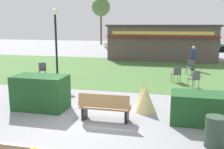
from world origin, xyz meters
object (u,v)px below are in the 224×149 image
Objects in this scene: food_kiosk at (162,41)px; person_strolling at (193,58)px; lamppost_mid at (56,35)px; cafe_chair_west at (177,73)px; parked_car_east_slot at (209,46)px; cafe_chair_east at (190,66)px; parked_car_center_slot at (164,45)px; tree_right_bg at (101,7)px; park_bench at (105,107)px; cafe_chair_north at (42,69)px; cafe_chair_center at (195,78)px; parked_car_west_slot at (122,44)px; trash_bin at (215,132)px.

food_kiosk is 5.70× the size of person_strolling.
lamppost_mid is at bearing -116.98° from food_kiosk.
cafe_chair_west is at bearing 4.78° from lamppost_mid.
food_kiosk is at bearing -122.71° from parked_car_east_slot.
person_strolling is at bearing -68.14° from food_kiosk.
food_kiosk is 10.82× the size of cafe_chair_east.
food_kiosk is 2.22× the size of parked_car_east_slot.
tree_right_bg reaches higher than parked_car_center_slot.
park_bench reaches higher than cafe_chair_north.
parked_car_east_slot reaches higher than cafe_chair_east.
parked_car_east_slot is (2.88, 19.36, 0.12)m from cafe_chair_center.
lamppost_mid is at bearing -175.22° from cafe_chair_west.
parked_car_west_slot reaches higher than cafe_chair_center.
lamppost_mid reaches higher than cafe_chair_north.
cafe_chair_west is 1.00× the size of cafe_chair_east.
tree_right_bg reaches higher than lamppost_mid.
food_kiosk is 18.28m from tree_right_bg.
food_kiosk is 8.02m from parked_car_center_slot.
park_bench is at bearing 161.49° from trash_bin.
parked_car_west_slot reaches higher than cafe_chair_north.
trash_bin is at bearing -18.51° from park_bench.
cafe_chair_east is at bearing 109.11° from person_strolling.
tree_right_bg reaches higher than person_strolling.
cafe_chair_center is (2.23, -11.40, -1.04)m from food_kiosk.
cafe_chair_north is 0.53× the size of person_strolling.
cafe_chair_north is (-0.99, 0.03, -2.02)m from lamppost_mid.
cafe_chair_east is 0.12× the size of tree_right_bg.
park_bench is at bearing -47.36° from cafe_chair_north.
lamppost_mid is at bearing -1.53° from cafe_chair_north.
food_kiosk is at bearing 63.02° from lamppost_mid.
parked_car_west_slot is (-7.80, 25.89, 0.23)m from trash_bin.
tree_right_bg reaches higher than food_kiosk.
cafe_chair_east is at bearing 90.77° from trash_bin.
lamppost_mid is 4.54× the size of cafe_chair_north.
parked_car_west_slot is at bearing 124.49° from food_kiosk.
cafe_chair_west is 19.46m from parked_car_west_slot.
cafe_chair_center is at bearing -52.24° from cafe_chair_west.
cafe_chair_east is at bearing 22.75° from lamppost_mid.
parked_car_east_slot is at bearing 57.29° from food_kiosk.
cafe_chair_east is 15.83m from parked_car_east_slot.
park_bench reaches higher than cafe_chair_east.
parked_car_center_slot is (5.26, -0.00, 0.00)m from parked_car_west_slot.
park_bench is 0.24× the size of tree_right_bg.
person_strolling reaches higher than cafe_chair_center.
tree_right_bg reaches higher than trash_bin.
parked_car_center_slot is at bearing -33.82° from tree_right_bg.
parked_car_west_slot is 5.26m from parked_car_center_slot.
parked_car_east_slot is (6.07, 24.78, 0.16)m from park_bench.
cafe_chair_west is 1.45m from cafe_chair_center.
cafe_chair_north is at bearing -121.04° from food_kiosk.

